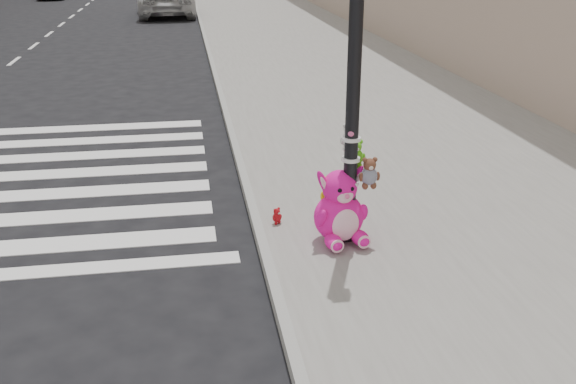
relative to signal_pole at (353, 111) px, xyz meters
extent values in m
plane|color=black|center=(-2.61, -1.82, -1.77)|extent=(120.00, 120.00, 0.00)
cube|color=slate|center=(2.39, 8.18, -1.70)|extent=(7.00, 80.00, 0.14)
cube|color=gray|center=(-1.06, 8.18, -1.70)|extent=(0.12, 80.00, 0.15)
cylinder|color=black|center=(-0.01, -0.02, 0.37)|extent=(0.16, 0.16, 4.00)
cylinder|color=white|center=(-0.01, -0.02, -0.88)|extent=(0.22, 0.22, 0.04)
cylinder|color=white|center=(-0.01, -0.02, -0.58)|extent=(0.22, 0.22, 0.04)
cylinder|color=white|center=(-0.01, -0.02, -0.33)|extent=(0.22, 0.22, 0.04)
ellipsoid|color=#EF1494|center=(-0.25, -0.30, -1.55)|extent=(0.25, 0.35, 0.18)
ellipsoid|color=#EF1494|center=(0.09, -0.24, -1.55)|extent=(0.25, 0.35, 0.18)
ellipsoid|color=#EF1494|center=(-0.13, 0.00, -1.32)|extent=(0.70, 0.62, 0.62)
ellipsoid|color=#F9BFD1|center=(-0.09, -0.21, -1.34)|extent=(0.36, 0.18, 0.40)
sphere|color=#EF1494|center=(-0.13, 0.00, -0.94)|extent=(0.49, 0.49, 0.42)
ellipsoid|color=#EF1494|center=(-0.32, -0.02, -0.88)|extent=(0.30, 0.13, 0.42)
ellipsoid|color=#EF1494|center=(0.06, 0.05, -0.88)|extent=(0.30, 0.13, 0.42)
camera|label=1|loc=(-1.88, -6.96, 1.87)|focal=40.00mm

